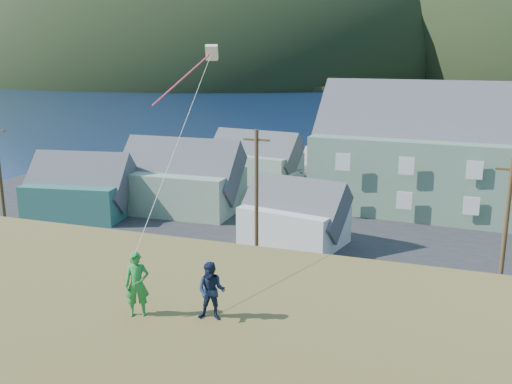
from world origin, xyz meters
TOP-DOWN VIEW (x-y plane):
  - ground at (0.00, 0.00)m, footprint 900.00×900.00m
  - grass_strip at (0.00, -2.00)m, footprint 110.00×8.00m
  - waterfront_lot at (0.00, 17.00)m, footprint 72.00×36.00m
  - wharf at (-6.00, 40.00)m, footprint 26.00×14.00m
  - far_shore at (0.00, 330.00)m, footprint 900.00×320.00m
  - shed_teal at (-19.60, 9.26)m, footprint 9.21×7.11m
  - shed_palegreen_near at (-12.50, 13.69)m, footprint 10.62×6.84m
  - shed_white at (-0.69, 8.29)m, footprint 8.16×6.26m
  - shed_palegreen_far at (-10.43, 27.10)m, footprint 10.59×7.11m
  - utility_poles at (-3.29, 1.50)m, footprint 33.26×0.24m
  - parked_cars at (-9.19, 20.79)m, footprint 25.89×13.46m
  - kite_flyer_green at (2.71, -18.36)m, footprint 0.71×0.62m
  - kite_flyer_navy at (4.51, -17.96)m, footprint 0.79×0.66m
  - kite_rig at (0.84, -9.82)m, footprint 1.54×4.72m

SIDE VIEW (x-z plane):
  - ground at x=0.00m, z-range 0.00..0.00m
  - grass_strip at x=0.00m, z-range 0.00..0.10m
  - waterfront_lot at x=0.00m, z-range 0.00..0.12m
  - wharf at x=-6.00m, z-range 0.00..0.90m
  - parked_cars at x=-9.19m, z-range 0.07..1.65m
  - far_shore at x=0.00m, z-range 0.00..2.00m
  - shed_white at x=-0.69m, z-range -0.66..5.16m
  - shed_teal at x=-19.60m, z-range -0.83..5.78m
  - shed_palegreen_far at x=-10.43m, z-range -0.77..5.82m
  - shed_palegreen_near at x=-12.50m, z-range -0.95..6.70m
  - utility_poles at x=-3.29m, z-range -0.06..8.99m
  - kite_flyer_navy at x=4.51m, z-range 7.20..8.65m
  - kite_flyer_green at x=2.71m, z-range 7.20..8.82m
  - kite_rig at x=0.84m, z-range 8.19..18.40m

